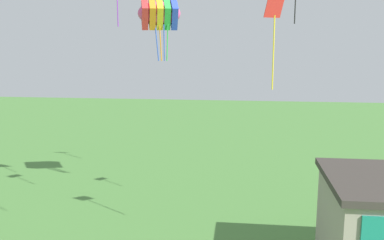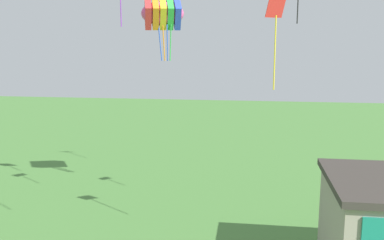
% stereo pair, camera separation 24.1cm
% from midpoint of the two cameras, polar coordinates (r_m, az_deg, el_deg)
% --- Properties ---
extents(kite_rainbow_parafoil, '(2.53, 2.17, 3.21)m').
position_cam_midpoint_polar(kite_rainbow_parafoil, '(22.32, -4.70, 13.96)').
color(kite_rainbow_parafoil, '#E54C8C').
extents(kite_red_diamond, '(0.79, 0.69, 3.50)m').
position_cam_midpoint_polar(kite_red_diamond, '(15.77, 10.51, 13.03)').
color(kite_red_diamond, red).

